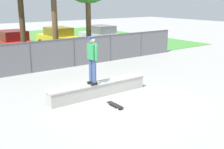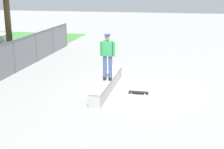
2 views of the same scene
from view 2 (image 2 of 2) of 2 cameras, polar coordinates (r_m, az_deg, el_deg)
ground_plane at (r=13.70m, az=3.70°, el=-2.53°), size 80.00×80.00×0.00m
concrete_ledge at (r=13.40m, az=-0.82°, el=-1.62°), size 4.33×0.50×0.56m
skateboarder at (r=12.73m, az=-0.78°, el=3.55°), size 0.31×0.60×1.84m
skateboard at (r=13.05m, az=4.71°, el=-3.12°), size 0.21×0.80×0.09m
chainlink_fence at (r=15.48m, az=-19.19°, el=2.21°), size 17.94×0.07×1.65m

